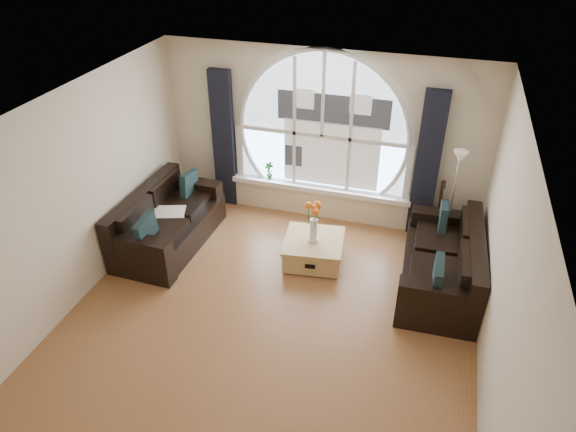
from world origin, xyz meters
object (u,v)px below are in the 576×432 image
object	(u,v)px
sofa_left	(168,221)
sofa_right	(441,262)
vase_flowers	(314,217)
coffee_chest	(314,249)
potted_plant	(269,171)
guitar	(439,208)
floor_lamp	(451,202)

from	to	relation	value
sofa_left	sofa_right	distance (m)	3.93
sofa_left	vase_flowers	bearing A→B (deg)	6.94
sofa_left	coffee_chest	bearing A→B (deg)	7.21
potted_plant	sofa_left	bearing A→B (deg)	-128.06
vase_flowers	guitar	bearing A→B (deg)	33.93
vase_flowers	floor_lamp	bearing A→B (deg)	25.74
sofa_left	potted_plant	bearing A→B (deg)	53.82
potted_plant	guitar	bearing A→B (deg)	-2.47
vase_flowers	floor_lamp	world-z (taller)	floor_lamp
vase_flowers	floor_lamp	distance (m)	1.99
sofa_right	coffee_chest	size ratio (longest dim) A/B	2.33
sofa_right	coffee_chest	bearing A→B (deg)	176.08
sofa_left	guitar	distance (m)	4.04
floor_lamp	guitar	distance (m)	0.39
vase_flowers	potted_plant	size ratio (longest dim) A/B	2.34
coffee_chest	floor_lamp	world-z (taller)	floor_lamp
guitar	potted_plant	xyz separation A→B (m)	(-2.71, 0.12, 0.17)
sofa_right	potted_plant	distance (m)	3.11
sofa_left	coffee_chest	size ratio (longest dim) A/B	2.32
sofa_right	coffee_chest	xyz separation A→B (m)	(-1.75, 0.06, -0.20)
vase_flowers	potted_plant	world-z (taller)	vase_flowers
sofa_left	sofa_right	world-z (taller)	sofa_right
coffee_chest	vase_flowers	size ratio (longest dim) A/B	1.18
sofa_right	floor_lamp	world-z (taller)	floor_lamp
vase_flowers	guitar	distance (m)	2.00
sofa_left	floor_lamp	distance (m)	4.12
sofa_right	guitar	size ratio (longest dim) A/B	1.82
sofa_left	guitar	xyz separation A→B (m)	(3.82, 1.30, 0.13)
sofa_right	sofa_left	bearing A→B (deg)	-179.83
coffee_chest	floor_lamp	size ratio (longest dim) A/B	0.52
coffee_chest	guitar	distance (m)	2.00
sofa_right	guitar	xyz separation A→B (m)	(-0.11, 1.16, 0.13)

